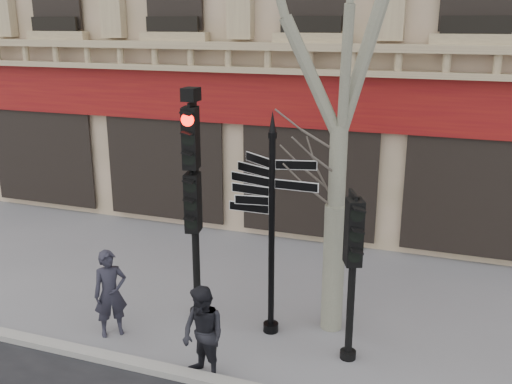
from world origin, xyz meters
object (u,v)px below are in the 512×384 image
at_px(fingerpost, 272,189).
at_px(traffic_signal_secondary, 353,250).
at_px(traffic_signal_main, 194,178).
at_px(pedestrian_a, 110,293).
at_px(pedestrian_b, 203,335).

height_order(fingerpost, traffic_signal_secondary, fingerpost).
bearing_deg(traffic_signal_main, fingerpost, -12.75).
bearing_deg(traffic_signal_secondary, traffic_signal_main, 148.62).
bearing_deg(pedestrian_a, pedestrian_b, -60.94).
relative_size(fingerpost, pedestrian_b, 2.58).
distance_m(traffic_signal_secondary, pedestrian_a, 4.34).
relative_size(pedestrian_a, pedestrian_b, 1.03).
bearing_deg(pedestrian_a, traffic_signal_main, -0.07).
height_order(traffic_signal_main, pedestrian_a, traffic_signal_main).
bearing_deg(traffic_signal_secondary, pedestrian_b, -169.61).
relative_size(traffic_signal_main, pedestrian_a, 2.70).
bearing_deg(pedestrian_a, fingerpost, -21.55).
height_order(traffic_signal_main, pedestrian_b, traffic_signal_main).
bearing_deg(traffic_signal_main, pedestrian_a, -148.03).
xyz_separation_m(fingerpost, traffic_signal_secondary, (1.49, -0.39, -0.75)).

